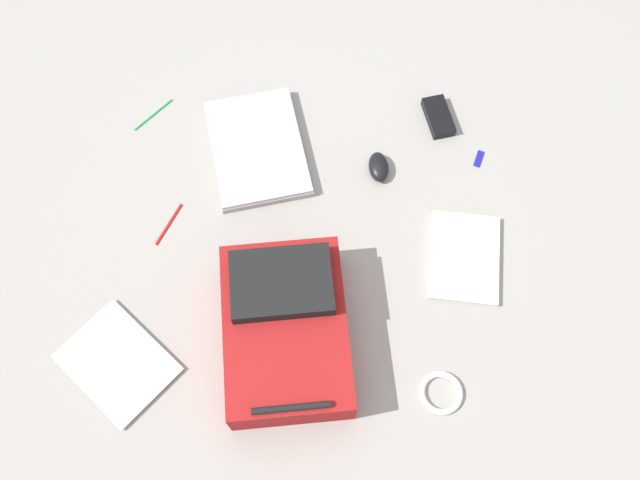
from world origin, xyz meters
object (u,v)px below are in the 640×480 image
object	(u,v)px
usb_stick	(479,158)
cable_coil	(441,393)
book_red	(464,258)
computer_mouse	(379,167)
backpack	(285,327)
book_comic	(118,363)
pen_black	(169,224)
power_brick	(438,117)
pen_blue	(154,114)
laptop	(257,148)

from	to	relation	value
usb_stick	cable_coil	bearing A→B (deg)	83.42
book_red	computer_mouse	world-z (taller)	computer_mouse
backpack	cable_coil	xyz separation A→B (m)	(-0.40, 0.10, -0.06)
book_red	cable_coil	bearing A→B (deg)	82.94
book_comic	usb_stick	bearing A→B (deg)	-141.64
book_comic	usb_stick	size ratio (longest dim) A/B	6.32
book_red	pen_black	distance (m)	0.81
pen_black	power_brick	bearing A→B (deg)	-149.16
backpack	usb_stick	world-z (taller)	backpack
backpack	pen_black	bearing A→B (deg)	-36.81
power_brick	pen_blue	bearing A→B (deg)	5.52
computer_mouse	cable_coil	world-z (taller)	computer_mouse
book_comic	cable_coil	distance (m)	0.81
power_brick	pen_black	world-z (taller)	power_brick
cable_coil	backpack	bearing A→B (deg)	-14.67
cable_coil	power_brick	distance (m)	0.81
power_brick	book_red	bearing A→B (deg)	101.52
pen_blue	backpack	bearing A→B (deg)	127.89
pen_blue	usb_stick	size ratio (longest dim) A/B	2.72
backpack	cable_coil	bearing A→B (deg)	165.33
laptop	pen_blue	distance (m)	0.34
pen_blue	laptop	bearing A→B (deg)	164.98
backpack	usb_stick	distance (m)	0.75
computer_mouse	power_brick	bearing A→B (deg)	-141.11
computer_mouse	pen_black	distance (m)	0.61
cable_coil	pen_blue	xyz separation A→B (m)	(0.88, -0.72, -0.00)
book_comic	pen_black	xyz separation A→B (m)	(-0.05, -0.40, -0.00)
laptop	book_comic	world-z (taller)	laptop
backpack	computer_mouse	distance (m)	0.55
pen_black	pen_blue	distance (m)	0.37
laptop	pen_blue	bearing A→B (deg)	-15.02
power_brick	pen_blue	world-z (taller)	power_brick
backpack	pen_black	xyz separation A→B (m)	(0.36, -0.27, -0.07)
book_comic	computer_mouse	xyz separation A→B (m)	(-0.60, -0.63, 0.01)
backpack	cable_coil	distance (m)	0.42
computer_mouse	book_comic	bearing A→B (deg)	35.08
computer_mouse	cable_coil	distance (m)	0.65
book_red	pen_black	world-z (taller)	book_red
pen_blue	usb_stick	bearing A→B (deg)	177.60
power_brick	cable_coil	bearing A→B (deg)	93.15
book_comic	cable_coil	size ratio (longest dim) A/B	3.09
book_red	computer_mouse	bearing A→B (deg)	-44.67
computer_mouse	pen_blue	world-z (taller)	computer_mouse
book_red	computer_mouse	distance (m)	0.35
pen_black	laptop	bearing A→B (deg)	-128.38
computer_mouse	usb_stick	distance (m)	0.29
cable_coil	usb_stick	distance (m)	0.69
book_red	usb_stick	size ratio (longest dim) A/B	4.76
book_comic	power_brick	xyz separation A→B (m)	(-0.77, -0.82, 0.01)
cable_coil	pen_black	world-z (taller)	cable_coil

